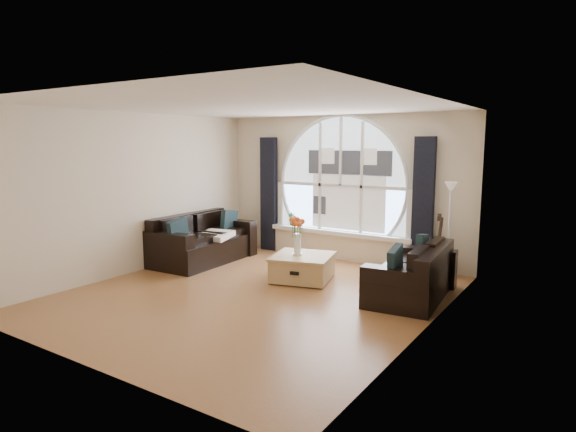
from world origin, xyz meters
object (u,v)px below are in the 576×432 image
(sofa_left, at_px, (204,240))
(sofa_right, at_px, (412,270))
(guitar, at_px, (440,245))
(coffee_chest, at_px, (303,266))
(floor_lamp, at_px, (449,233))
(vase_flowers, at_px, (297,231))
(potted_plant, at_px, (291,219))

(sofa_left, distance_m, sofa_right, 3.97)
(sofa_right, xyz_separation_m, guitar, (0.00, 1.35, 0.13))
(guitar, bearing_deg, sofa_left, -151.69)
(sofa_left, xyz_separation_m, sofa_right, (3.97, 0.03, 0.00))
(sofa_left, bearing_deg, coffee_chest, -4.09)
(coffee_chest, height_order, floor_lamp, floor_lamp)
(sofa_left, xyz_separation_m, floor_lamp, (4.18, 1.07, 0.40))
(floor_lamp, distance_m, guitar, 0.46)
(vase_flowers, xyz_separation_m, potted_plant, (-1.17, 1.63, -0.12))
(coffee_chest, distance_m, floor_lamp, 2.36)
(coffee_chest, xyz_separation_m, guitar, (1.78, 1.43, 0.30))
(sofa_left, height_order, vase_flowers, vase_flowers)
(sofa_left, distance_m, floor_lamp, 4.33)
(coffee_chest, relative_size, floor_lamp, 0.57)
(sofa_left, height_order, coffee_chest, sofa_left)
(guitar, bearing_deg, floor_lamp, -46.19)
(sofa_left, relative_size, guitar, 1.85)
(potted_plant, bearing_deg, guitar, -3.02)
(vase_flowers, bearing_deg, sofa_left, 177.56)
(guitar, xyz_separation_m, potted_plant, (-3.02, 0.16, 0.15))
(guitar, height_order, potted_plant, guitar)
(sofa_left, distance_m, potted_plant, 1.82)
(vase_flowers, relative_size, guitar, 0.66)
(floor_lamp, bearing_deg, potted_plant, 171.86)
(sofa_right, height_order, guitar, guitar)
(sofa_right, height_order, vase_flowers, vase_flowers)
(sofa_right, relative_size, coffee_chest, 1.84)
(sofa_right, height_order, coffee_chest, sofa_right)
(sofa_right, bearing_deg, vase_flowers, 178.72)
(sofa_left, relative_size, coffee_chest, 2.14)
(sofa_right, bearing_deg, potted_plant, 148.49)
(coffee_chest, distance_m, potted_plant, 2.07)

